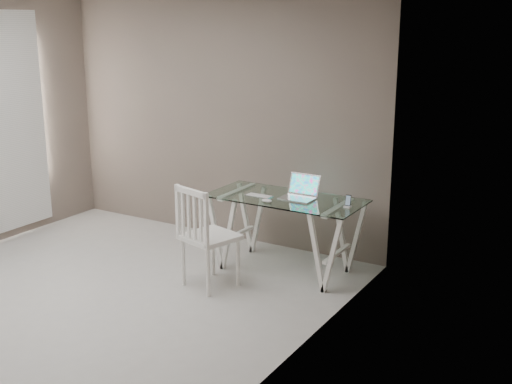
% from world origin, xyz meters
% --- Properties ---
extents(room, '(4.50, 4.52, 2.71)m').
position_xyz_m(room, '(-0.06, 0.02, 1.72)').
color(room, '#ADABA6').
rests_on(room, ground).
extents(desk, '(1.50, 0.70, 0.75)m').
position_xyz_m(desk, '(1.17, 1.64, 0.38)').
color(desk, silver).
rests_on(desk, ground).
extents(chair, '(0.54, 0.54, 0.97)m').
position_xyz_m(chair, '(0.73, 0.89, 0.53)').
color(chair, white).
rests_on(chair, ground).
extents(laptop, '(0.32, 0.30, 0.22)m').
position_xyz_m(laptop, '(1.29, 1.71, 0.80)').
color(laptop, silver).
rests_on(laptop, desk).
extents(keyboard, '(0.26, 0.11, 0.01)m').
position_xyz_m(keyboard, '(0.93, 1.56, 0.75)').
color(keyboard, silver).
rests_on(keyboard, desk).
extents(mouse, '(0.11, 0.06, 0.03)m').
position_xyz_m(mouse, '(1.10, 1.41, 0.76)').
color(mouse, silver).
rests_on(mouse, desk).
extents(phone_dock, '(0.06, 0.06, 0.11)m').
position_xyz_m(phone_dock, '(1.81, 1.64, 0.78)').
color(phone_dock, white).
rests_on(phone_dock, desk).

